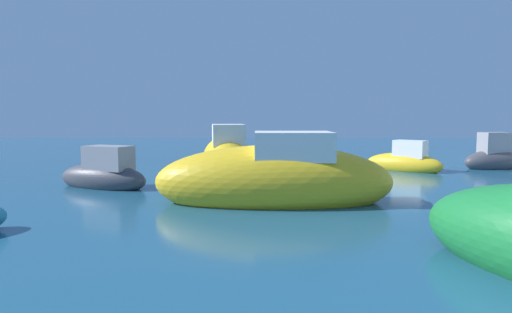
% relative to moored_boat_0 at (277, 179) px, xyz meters
% --- Properties ---
extents(moored_boat_0, '(5.99, 2.13, 2.20)m').
position_rel_moored_boat_0_xyz_m(moored_boat_0, '(0.00, 0.00, 0.00)').
color(moored_boat_0, gold).
rests_on(moored_boat_0, ground).
extents(moored_boat_1, '(2.57, 5.17, 2.26)m').
position_rel_moored_boat_0_xyz_m(moored_boat_1, '(-1.62, 6.39, 0.00)').
color(moored_boat_1, gold).
rests_on(moored_boat_1, ground).
extents(moored_boat_2, '(3.23, 1.67, 1.74)m').
position_rel_moored_boat_0_xyz_m(moored_boat_2, '(9.64, 7.12, -0.18)').
color(moored_boat_2, '#3F3F47').
rests_on(moored_boat_2, ground).
extents(moored_boat_6, '(3.00, 2.79, 1.43)m').
position_rel_moored_boat_0_xyz_m(moored_boat_6, '(5.48, 6.40, -0.24)').
color(moored_boat_6, gold).
rests_on(moored_boat_6, ground).
extents(moored_boat_8, '(3.31, 2.20, 1.49)m').
position_rel_moored_boat_0_xyz_m(moored_boat_8, '(-5.14, 2.31, -0.20)').
color(moored_boat_8, '#3F3F47').
rests_on(moored_boat_8, ground).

